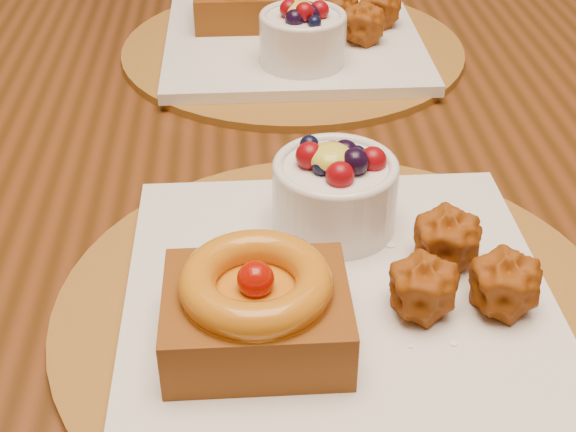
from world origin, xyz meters
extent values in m
cube|color=#3C210A|center=(-0.01, 0.07, 0.73)|extent=(1.60, 0.90, 0.04)
cylinder|color=brown|center=(-0.01, -0.15, 0.76)|extent=(0.38, 0.38, 0.01)
cube|color=white|center=(-0.01, -0.15, 0.77)|extent=(0.28, 0.28, 0.01)
cube|color=#491D06|center=(-0.06, -0.20, 0.79)|extent=(0.11, 0.09, 0.04)
torus|color=#B1610A|center=(-0.06, -0.20, 0.82)|extent=(0.09, 0.09, 0.02)
sphere|color=#8B0B02|center=(-0.06, -0.20, 0.82)|extent=(0.02, 0.02, 0.02)
sphere|color=#9C490B|center=(0.07, -0.13, 0.79)|extent=(0.04, 0.04, 0.04)
sphere|color=#9C490B|center=(0.04, -0.18, 0.79)|extent=(0.04, 0.04, 0.04)
sphere|color=#9C490B|center=(0.09, -0.18, 0.79)|extent=(0.04, 0.04, 0.04)
cylinder|color=white|center=(0.00, -0.08, 0.80)|extent=(0.09, 0.09, 0.05)
torus|color=white|center=(0.00, -0.08, 0.82)|extent=(0.09, 0.09, 0.01)
ellipsoid|color=gold|center=(-0.01, -0.08, 0.83)|extent=(0.03, 0.03, 0.02)
cylinder|color=brown|center=(-0.01, 0.29, 0.76)|extent=(0.38, 0.38, 0.01)
cube|color=white|center=(-0.01, 0.29, 0.77)|extent=(0.28, 0.28, 0.01)
cube|color=#491D06|center=(-0.06, 0.33, 0.79)|extent=(0.11, 0.09, 0.04)
sphere|color=#9C490B|center=(0.07, 0.26, 0.79)|extent=(0.04, 0.04, 0.04)
sphere|color=#9C490B|center=(0.04, 0.31, 0.79)|extent=(0.04, 0.04, 0.04)
sphere|color=#9C490B|center=(0.09, 0.31, 0.79)|extent=(0.04, 0.04, 0.04)
cylinder|color=white|center=(0.00, 0.21, 0.80)|extent=(0.09, 0.09, 0.05)
torus|color=white|center=(0.00, 0.21, 0.82)|extent=(0.09, 0.09, 0.01)
ellipsoid|color=gold|center=(-0.01, 0.21, 0.83)|extent=(0.03, 0.03, 0.02)
cube|color=black|center=(0.03, 0.68, 0.49)|extent=(0.59, 0.59, 0.04)
cylinder|color=black|center=(-0.11, 0.42, 0.23)|extent=(0.04, 0.04, 0.47)
cylinder|color=black|center=(0.29, 0.54, 0.23)|extent=(0.04, 0.04, 0.47)
cylinder|color=black|center=(-0.22, 0.82, 0.23)|extent=(0.04, 0.04, 0.47)
cylinder|color=black|center=(0.18, 0.93, 0.23)|extent=(0.04, 0.04, 0.47)
camera|label=1|loc=(-0.07, -0.56, 1.12)|focal=50.00mm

